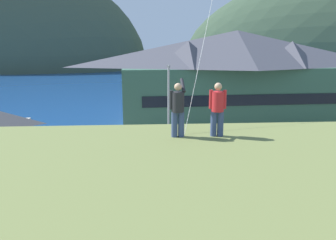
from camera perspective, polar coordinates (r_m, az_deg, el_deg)
name	(u,v)px	position (r m, az deg, el deg)	size (l,w,h in m)	color
ground_plane	(152,221)	(18.67, -2.68, -16.86)	(600.00, 600.00, 0.00)	#66604C
parking_lot_pad	(151,182)	(23.13, -2.92, -10.60)	(40.00, 20.00, 0.10)	gray
bay_water	(148,85)	(76.77, -3.52, 5.95)	(360.00, 84.00, 0.03)	navy
far_hill_east_peak	(335,68)	(148.18, 26.71, 7.95)	(121.48, 75.60, 70.02)	#334733
harbor_lodge	(236,77)	(38.11, 11.50, 7.23)	(26.94, 10.81, 10.71)	#38604C
wharf_dock	(157,106)	(48.96, -1.91, 2.39)	(3.20, 12.25, 0.70)	#70604C
moored_boat_wharfside	(134,103)	(49.65, -5.90, 2.92)	(2.92, 7.03, 2.16)	navy
parked_car_mid_row_center	(115,192)	(19.57, -9.00, -12.04)	(4.33, 2.31, 1.82)	black
parked_car_lone_by_shed	(181,166)	(23.15, 2.22, -7.85)	(4.27, 2.19, 1.82)	#9EA3A8
parked_car_mid_row_near	(299,187)	(21.41, 21.56, -10.57)	(4.35, 2.36, 1.82)	black
parked_car_corner_spot	(49,166)	(24.53, -19.75, -7.42)	(4.26, 2.17, 1.82)	navy
parking_light_pole	(168,105)	(27.26, 0.08, 2.61)	(0.24, 0.78, 7.51)	#ADADB2
person_kite_flyer	(178,108)	(10.61, 1.69, 2.11)	(0.51, 0.67, 1.86)	#384770
person_companion	(217,108)	(10.80, 8.46, 2.08)	(0.55, 0.40, 1.74)	#384770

